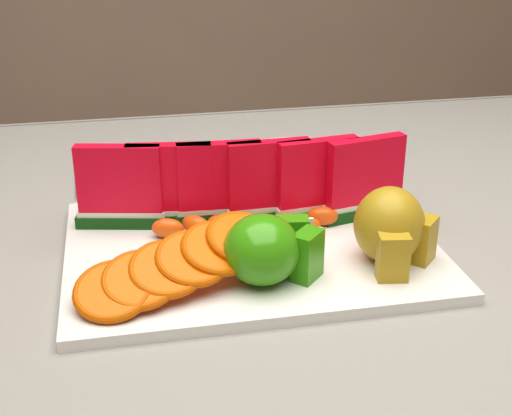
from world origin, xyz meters
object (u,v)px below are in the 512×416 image
Objects in this scene: side_plate at (296,160)px; fork at (81,173)px; pear_cluster at (391,228)px; platter at (251,248)px; apple_cluster at (268,249)px.

side_plate is 0.31m from fork.
pear_cluster reaches higher than fork.
platter is 4.18× the size of pear_cluster.
apple_cluster reaches higher than side_plate.
pear_cluster is 0.49× the size of fork.
apple_cluster reaches higher than platter.
pear_cluster reaches higher than apple_cluster.
platter is 0.09m from apple_cluster.
platter reaches higher than fork.
platter is at bearing 153.64° from pear_cluster.
side_plate is at bearing 92.84° from pear_cluster.
side_plate is at bearing 65.99° from platter.
apple_cluster is 0.13m from pear_cluster.
side_plate reaches higher than fork.
platter is 0.34m from fork.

